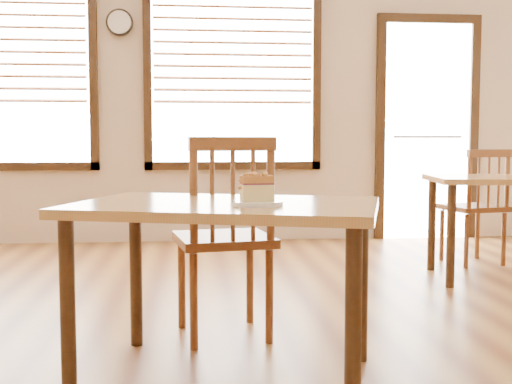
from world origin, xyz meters
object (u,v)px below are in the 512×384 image
plate (257,203)px  cake_slice (257,187)px  wall_clock (120,22)px  cafe_table_main (226,225)px  cafe_chair_main (226,236)px  cafe_table_second (509,192)px  cafe_chair_second (476,206)px

plate → cake_slice: 0.07m
wall_clock → cake_slice: (0.95, -3.88, -1.33)m
cafe_table_main → cafe_chair_main: 0.58m
cafe_table_main → cake_slice: cake_slice is taller
cafe_chair_main → cafe_table_second: bearing=-159.9°
cake_slice → wall_clock: bearing=99.7°
wall_clock → cafe_chair_main: size_ratio=0.25×
cafe_chair_second → plate: 3.22m
plate → cafe_chair_main: bearing=97.3°
plate → cake_slice: cake_slice is taller
cafe_chair_main → cafe_chair_second: 2.78m
cafe_chair_second → cake_slice: size_ratio=6.86×
cafe_table_second → cafe_chair_second: bearing=96.7°
cafe_chair_main → cake_slice: 0.76m
cafe_chair_second → cafe_table_main: bearing=36.5°
wall_clock → cake_slice: 4.21m
cafe_table_second → cafe_chair_second: (0.02, 0.57, -0.16)m
cafe_table_second → plate: plate is taller
cafe_table_main → wall_clock: bearing=119.9°
cafe_table_second → wall_clock: bearing=154.9°
wall_clock → plate: wall_clock is taller
cafe_chair_second → cake_slice: 3.23m
plate → cafe_table_main: bearing=130.3°
cafe_chair_main → cafe_table_second: size_ratio=0.86×
cake_slice → cafe_chair_main: bearing=93.3°
wall_clock → cafe_chair_main: wall_clock is taller
cafe_table_second → plate: 2.78m
cafe_table_main → cafe_table_second: size_ratio=1.19×
cafe_chair_main → wall_clock: bearing=-84.6°
wall_clock → plate: size_ratio=1.24×
cafe_table_main → cafe_chair_second: cafe_chair_second is taller
cafe_chair_second → plate: bearing=39.7°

